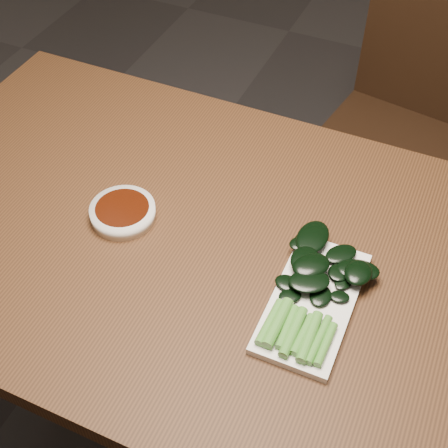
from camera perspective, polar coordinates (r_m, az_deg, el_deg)
ground at (r=1.77m, az=0.21°, el=-18.12°), size 6.00×6.00×0.00m
table at (r=1.19m, az=0.30°, el=-4.25°), size 1.40×0.80×0.75m
chair_far at (r=1.90m, az=16.55°, el=8.87°), size 0.51×0.51×0.89m
sauce_bowl at (r=1.18m, az=-9.23°, el=1.07°), size 0.12×0.12×0.03m
serving_plate at (r=1.06m, az=8.10°, el=-7.06°), size 0.13×0.27×0.01m
gai_lan at (r=1.05m, az=8.25°, el=-5.41°), size 0.18×0.28×0.03m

